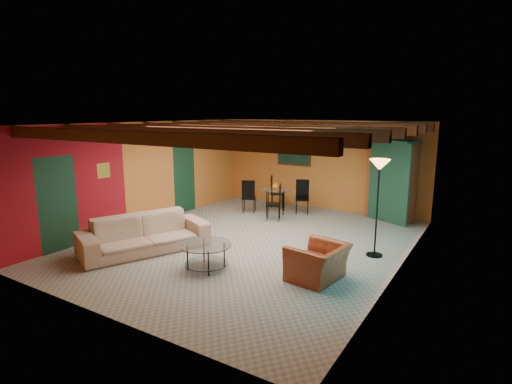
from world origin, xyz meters
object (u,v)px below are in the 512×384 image
Objects in this scene: vase at (276,176)px; dining_table at (276,196)px; sofa at (145,234)px; floor_lamp at (377,208)px; coffee_table at (206,256)px; potted_plant at (394,132)px; armchair at (318,262)px; armoire at (391,181)px.

dining_table is at bearing 180.00° from vase.
floor_lamp reaches higher than sofa.
coffee_table is 4.89× the size of vase.
armchair is at bearing -91.07° from potted_plant.
armchair is 4.89m from vase.
armoire is at bearing 69.10° from coffee_table.
armoire is at bearing -172.73° from armchair.
armoire reaches higher than armchair.
potted_plant reaches higher than floor_lamp.
armoire is (3.84, 5.39, 0.69)m from sofa.
potted_plant is at bearing -172.73° from armchair.
floor_lamp is (0.54, 1.75, 0.69)m from armchair.
vase is at bearing 149.43° from floor_lamp.
coffee_table is 5.93m from armoire.
dining_table is 9.59× the size of vase.
vase is (-0.95, 4.47, 0.86)m from coffee_table.
armchair is 1.96m from floor_lamp.
armchair is 4.83m from dining_table.
vase reaches higher than armchair.
vase is at bearing -161.52° from potted_plant.
dining_table is at bearing 102.02° from coffee_table.
armoire is at bearing 0.00° from potted_plant.
sofa is 4.45m from dining_table.
floor_lamp is at bearing 171.18° from armchair.
armoire is 3.12m from floor_lamp.
potted_plant reaches higher than coffee_table.
floor_lamp reaches higher than vase.
sofa is at bearing -101.05° from armoire.
floor_lamp reaches higher than dining_table.
potted_plant is (0.00, 0.00, 1.34)m from armoire.
potted_plant is (2.10, 5.49, 2.17)m from coffee_table.
vase is (-2.96, 3.81, 0.78)m from armchair.
coffee_table is at bearing -110.90° from potted_plant.
potted_plant is 2.61× the size of vase.
armchair is 1.01× the size of coffee_table.
floor_lamp is 3.87× the size of potted_plant.
sofa is at bearing -125.43° from potted_plant.
vase is (0.00, 0.00, 0.60)m from dining_table.
armchair is 4.89m from armoire.
potted_plant is at bearing 98.30° from floor_lamp.
vase reaches higher than sofa.
potted_plant is (0.09, 4.83, 2.09)m from armchair.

